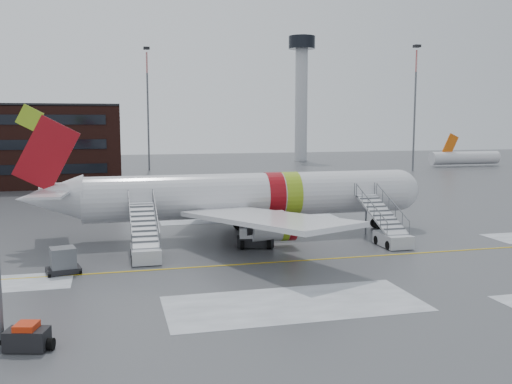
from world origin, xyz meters
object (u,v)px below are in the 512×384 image
object	(u,v)px
airstair_fwd	(389,231)
baggage_tractor	(27,339)
uld_container	(63,261)
airstair_aft	(145,244)
airliner	(240,196)
pushback_tug	(253,238)

from	to	relation	value
airstair_fwd	baggage_tractor	bearing A→B (deg)	-148.45
airstair_fwd	uld_container	world-z (taller)	airstair_fwd
airstair_aft	uld_container	bearing A→B (deg)	-152.68
airliner	baggage_tractor	size ratio (longest dim) A/B	14.50
airstair_aft	uld_container	distance (m)	6.08
airstair_aft	baggage_tractor	bearing A→B (deg)	-111.02
airstair_fwd	pushback_tug	bearing A→B (deg)	171.21
airliner	pushback_tug	xyz separation A→B (m)	(-0.04, -4.86, -2.70)
airstair_aft	baggage_tractor	size ratio (longest dim) A/B	3.19
airstair_fwd	baggage_tractor	world-z (taller)	airstair_fwd
airliner	uld_container	bearing A→B (deg)	-146.07
uld_container	baggage_tractor	world-z (taller)	uld_container
pushback_tug	baggage_tractor	xyz separation A→B (m)	(-14.37, -17.14, -0.21)
airliner	airstair_aft	distance (m)	10.95
airstair_fwd	airliner	bearing A→B (deg)	148.78
uld_container	airstair_aft	bearing A→B (deg)	27.32
airliner	airstair_fwd	world-z (taller)	airliner
airstair_fwd	airstair_aft	size ratio (longest dim) A/B	1.00
pushback_tug	baggage_tractor	size ratio (longest dim) A/B	1.29
airstair_fwd	airstair_aft	world-z (taller)	same
pushback_tug	uld_container	xyz separation A→B (m)	(-13.82, -4.46, 0.08)
pushback_tug	airstair_aft	bearing A→B (deg)	-168.76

